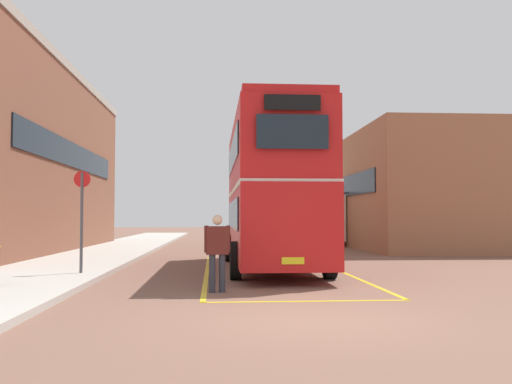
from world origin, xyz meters
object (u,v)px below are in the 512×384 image
Objects in this scene: double_decker_bus at (271,189)px; pedestrian_boarding at (217,247)px; bus_stop_sign at (82,212)px; single_deck_bus at (307,217)px.

pedestrian_boarding is (-1.68, -5.55, -1.54)m from double_decker_bus.
bus_stop_sign is at bearing -155.27° from double_decker_bus.
bus_stop_sign reaches higher than pedestrian_boarding.
single_deck_bus reaches higher than pedestrian_boarding.
bus_stop_sign is (-5.32, -2.45, -0.73)m from double_decker_bus.
double_decker_bus is at bearing 24.73° from bus_stop_sign.
double_decker_bus is 5.98× the size of pedestrian_boarding.
pedestrian_boarding is at bearing -40.37° from bus_stop_sign.
single_deck_bus is 3.46× the size of bus_stop_sign.
single_deck_bus is at bearing 77.45° from double_decker_bus.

